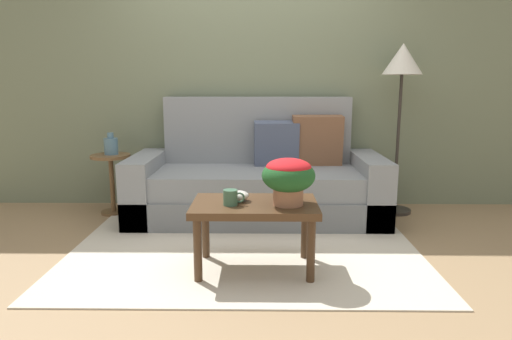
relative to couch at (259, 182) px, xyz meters
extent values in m
plane|color=#997A56|center=(-0.10, -0.73, -0.33)|extent=(14.00, 14.00, 0.00)
cube|color=slate|center=(-0.10, 0.50, 1.11)|extent=(6.40, 0.12, 2.89)
cube|color=beige|center=(-0.10, -0.82, -0.33)|extent=(2.58, 1.99, 0.01)
cube|color=slate|center=(-0.02, -0.08, -0.20)|extent=(2.29, 0.94, 0.25)
cube|color=gray|center=(-0.02, -0.10, 0.03)|extent=(1.81, 0.85, 0.21)
cube|color=gray|center=(-0.02, 0.31, 0.34)|extent=(1.81, 0.17, 0.87)
cube|color=gray|center=(-1.04, -0.08, -0.04)|extent=(0.24, 0.94, 0.59)
cube|color=gray|center=(1.01, -0.08, -0.04)|extent=(0.24, 0.94, 0.59)
cube|color=brown|center=(0.55, 0.15, 0.37)|extent=(0.48, 0.21, 0.49)
cube|color=#4C5670|center=(0.16, 0.14, 0.34)|extent=(0.43, 0.24, 0.43)
cylinder|color=#442D1B|center=(-0.37, -1.45, -0.12)|extent=(0.05, 0.05, 0.42)
cylinder|color=#442D1B|center=(0.33, -1.45, -0.12)|extent=(0.05, 0.05, 0.42)
cylinder|color=#442D1B|center=(-0.37, -1.05, -0.12)|extent=(0.05, 0.05, 0.42)
cylinder|color=#442D1B|center=(0.33, -1.05, -0.12)|extent=(0.05, 0.05, 0.42)
cube|color=#4C331E|center=(-0.02, -1.25, 0.11)|extent=(0.82, 0.51, 0.05)
cylinder|color=brown|center=(-1.40, 0.06, -0.32)|extent=(0.24, 0.24, 0.03)
cylinder|color=brown|center=(-1.40, 0.06, -0.05)|extent=(0.04, 0.04, 0.52)
cylinder|color=brown|center=(-1.40, 0.06, 0.23)|extent=(0.37, 0.37, 0.03)
cylinder|color=#2D2823|center=(1.32, 0.15, -0.32)|extent=(0.32, 0.32, 0.03)
cylinder|color=#2D2823|center=(1.32, 0.15, 0.34)|extent=(0.03, 0.03, 1.28)
cone|color=beige|center=(1.32, 0.15, 1.12)|extent=(0.37, 0.37, 0.28)
cylinder|color=#A36B4C|center=(0.20, -1.30, 0.20)|extent=(0.19, 0.19, 0.12)
ellipsoid|color=#1E5123|center=(0.20, -1.30, 0.33)|extent=(0.34, 0.34, 0.21)
ellipsoid|color=red|center=(0.20, -1.30, 0.38)|extent=(0.29, 0.29, 0.12)
cylinder|color=#3D664C|center=(-0.18, -1.32, 0.19)|extent=(0.09, 0.09, 0.10)
torus|color=#3D664C|center=(-0.12, -1.32, 0.19)|extent=(0.07, 0.01, 0.07)
cylinder|color=silver|center=(-0.13, -1.22, 0.15)|extent=(0.05, 0.05, 0.02)
ellipsoid|color=silver|center=(-0.13, -1.22, 0.17)|extent=(0.14, 0.14, 0.06)
cylinder|color=slate|center=(-1.40, 0.07, 0.32)|extent=(0.13, 0.13, 0.16)
cylinder|color=slate|center=(-1.40, 0.07, 0.43)|extent=(0.06, 0.06, 0.05)
camera|label=1|loc=(0.02, -4.08, 0.91)|focal=31.35mm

